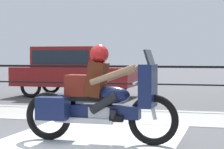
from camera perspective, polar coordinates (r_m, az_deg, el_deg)
The scene contains 6 objects.
ground_plane at distance 6.69m, azimuth -5.86°, elevation -9.14°, with size 120.00×120.00×0.00m, color #565659.
sidewalk_band at distance 9.89m, azimuth 1.33°, elevation -5.35°, with size 44.00×2.40×0.01m, color #A8A59E.
crosswalk_band at distance 6.44m, azimuth -4.78°, elevation -9.56°, with size 2.81×6.00×0.01m, color silver.
fence_railing at distance 11.62m, azimuth 3.56°, elevation 0.05°, with size 36.00×0.05×1.09m.
motorcycle at distance 6.75m, azimuth -1.78°, elevation -3.22°, with size 2.46×0.76×1.52m.
parked_car at distance 14.61m, azimuth -5.17°, elevation 0.83°, with size 3.99×1.77×1.65m.
Camera 1 is at (2.38, -6.11, 1.33)m, focal length 70.00 mm.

